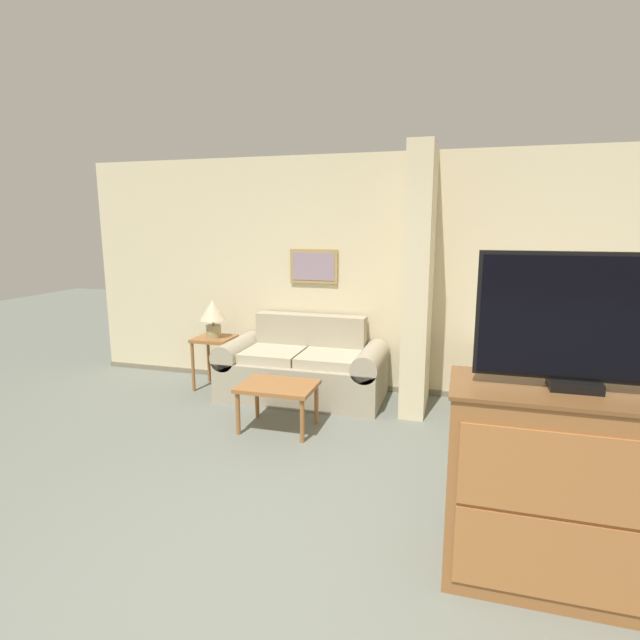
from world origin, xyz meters
name	(u,v)px	position (x,y,z in m)	size (l,w,h in m)	color
ground_plane	(258,606)	(0.00, 0.00, 0.00)	(20.00, 20.00, 0.00)	slate
wall_back	(379,276)	(0.00, 3.47, 1.29)	(7.12, 0.16, 2.60)	beige
wall_partition_pillar	(419,281)	(0.47, 3.01, 1.30)	(0.24, 0.81, 2.60)	beige
couch	(303,368)	(-0.73, 2.99, 0.32)	(1.77, 0.84, 0.86)	tan
coffee_table	(278,390)	(-0.68, 2.07, 0.37)	(0.68, 0.51, 0.43)	#996033
side_table	(214,347)	(-1.80, 2.98, 0.48)	(0.42, 0.42, 0.60)	#996033
table_lamp	(213,313)	(-1.80, 2.98, 0.87)	(0.29, 0.29, 0.43)	tan
tv_dresser	(564,488)	(1.44, 0.61, 0.53)	(1.18, 0.56, 1.06)	#996033
tv	(581,322)	(1.44, 0.61, 1.40)	(0.97, 0.16, 0.68)	black
bed	(579,420)	(1.86, 2.29, 0.29)	(1.59, 2.17, 0.57)	#996033
backpack	(609,356)	(2.07, 2.44, 0.81)	(0.29, 0.21, 0.45)	#471E19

